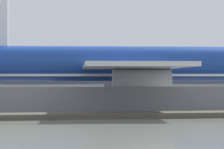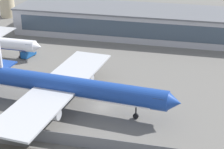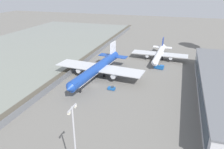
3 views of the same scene
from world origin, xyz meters
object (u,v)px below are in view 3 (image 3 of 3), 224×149
at_px(baggage_tug, 112,88).
at_px(cargo_jet_blue, 98,68).
at_px(ops_van, 159,67).
at_px(passenger_jet_white, 159,54).

bearing_deg(baggage_tug, cargo_jet_blue, -135.26).
bearing_deg(baggage_tug, ops_van, 152.83).
bearing_deg(ops_van, cargo_jet_blue, -51.04).
relative_size(baggage_tug, ops_van, 0.59).
xyz_separation_m(cargo_jet_blue, ops_van, (-21.95, 27.14, -3.99)).
distance_m(passenger_jet_white, ops_van, 14.82).
xyz_separation_m(baggage_tug, ops_van, (-32.50, 16.68, 0.47)).
relative_size(cargo_jet_blue, baggage_tug, 15.76).
height_order(baggage_tug, ops_van, ops_van).
bearing_deg(passenger_jet_white, ops_van, 5.52).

